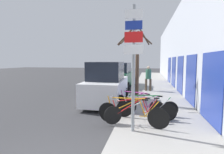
{
  "coord_description": "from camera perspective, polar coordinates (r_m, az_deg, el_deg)",
  "views": [
    {
      "loc": [
        2.05,
        -2.72,
        2.36
      ],
      "look_at": [
        0.61,
        4.32,
        1.68
      ],
      "focal_mm": 28.0,
      "sensor_mm": 36.0,
      "label": 1
    }
  ],
  "objects": [
    {
      "name": "pedestrian_near",
      "position": [
        13.0,
        11.79,
        0.14
      ],
      "size": [
        0.47,
        0.4,
        1.8
      ],
      "rotation": [
        0.0,
        0.0,
        -0.06
      ],
      "color": "#4C3D2D",
      "rests_on": "sidewalk_curb"
    },
    {
      "name": "bicycle_1",
      "position": [
        6.44,
        7.81,
        -11.15
      ],
      "size": [
        2.12,
        1.09,
        0.88
      ],
      "rotation": [
        0.0,
        0.0,
        2.04
      ],
      "color": "black",
      "rests_on": "sidewalk_curb"
    },
    {
      "name": "bicycle_3",
      "position": [
        7.32,
        12.04,
        -9.32
      ],
      "size": [
        2.24,
        0.44,
        0.84
      ],
      "rotation": [
        0.0,
        0.0,
        1.55
      ],
      "color": "black",
      "rests_on": "sidewalk_curb"
    },
    {
      "name": "ground_plane",
      "position": [
        14.27,
        3.15,
        -4.11
      ],
      "size": [
        80.0,
        80.0,
        0.0
      ],
      "primitive_type": "plane",
      "color": "#333335"
    },
    {
      "name": "bicycle_0",
      "position": [
        6.11,
        6.47,
        -11.73
      ],
      "size": [
        2.45,
        0.59,
        0.97
      ],
      "rotation": [
        0.0,
        0.0,
        1.39
      ],
      "color": "black",
      "rests_on": "sidewalk_curb"
    },
    {
      "name": "sidewalk_curb",
      "position": [
        16.89,
        13.34,
        -2.51
      ],
      "size": [
        3.2,
        32.0,
        0.15
      ],
      "color": "gray",
      "rests_on": "ground"
    },
    {
      "name": "bicycle_2",
      "position": [
        6.83,
        10.8,
        -10.26
      ],
      "size": [
        2.27,
        0.44,
        0.87
      ],
      "rotation": [
        0.0,
        0.0,
        1.5
      ],
      "color": "black",
      "rests_on": "sidewalk_curb"
    },
    {
      "name": "signpost",
      "position": [
        5.34,
        7.01,
        5.04
      ],
      "size": [
        0.59,
        0.12,
        3.85
      ],
      "color": "gray",
      "rests_on": "sidewalk_curb"
    },
    {
      "name": "parked_car_1",
      "position": [
        15.17,
        2.54,
        0.23
      ],
      "size": [
        2.25,
        4.46,
        2.17
      ],
      "rotation": [
        0.0,
        0.0,
        -0.05
      ],
      "color": "#144728",
      "rests_on": "ground"
    },
    {
      "name": "building_facade",
      "position": [
        16.83,
        19.6,
        8.02
      ],
      "size": [
        0.23,
        32.0,
        6.5
      ],
      "color": "#B2B7C1",
      "rests_on": "ground"
    },
    {
      "name": "street_tree",
      "position": [
        8.97,
        7.9,
        4.07
      ],
      "size": [
        1.8,
        1.0,
        4.17
      ],
      "color": "#4C3828",
      "rests_on": "sidewalk_curb"
    },
    {
      "name": "parked_car_0",
      "position": [
        9.77,
        -1.65,
        -2.46
      ],
      "size": [
        2.15,
        4.56,
        2.28
      ],
      "rotation": [
        0.0,
        0.0,
        0.02
      ],
      "color": "silver",
      "rests_on": "ground"
    },
    {
      "name": "bicycle_4",
      "position": [
        7.47,
        8.4,
        -8.72
      ],
      "size": [
        2.14,
        1.2,
        0.92
      ],
      "rotation": [
        0.0,
        0.0,
        1.07
      ],
      "color": "black",
      "rests_on": "sidewalk_curb"
    }
  ]
}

